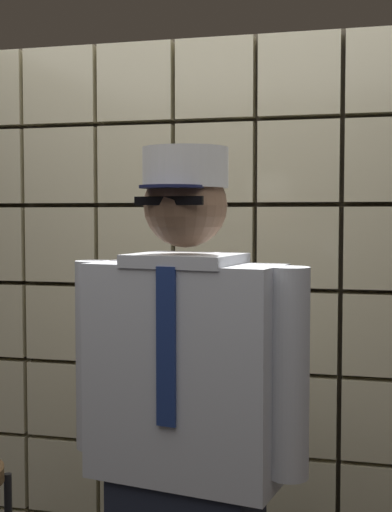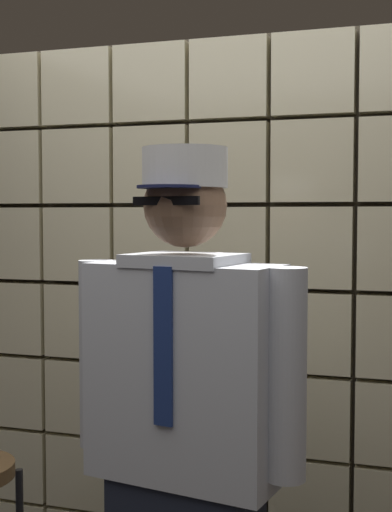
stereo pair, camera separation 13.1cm
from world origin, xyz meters
TOP-DOWN VIEW (x-y plane):
  - glass_block_wall at (0.00, 1.30)m, footprint 2.39×0.10m
  - standing_person at (0.11, 0.40)m, footprint 0.73×0.36m

SIDE VIEW (x-z plane):
  - standing_person at x=0.11m, z-range 0.04..1.87m
  - glass_block_wall at x=0.00m, z-range -0.02..2.37m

